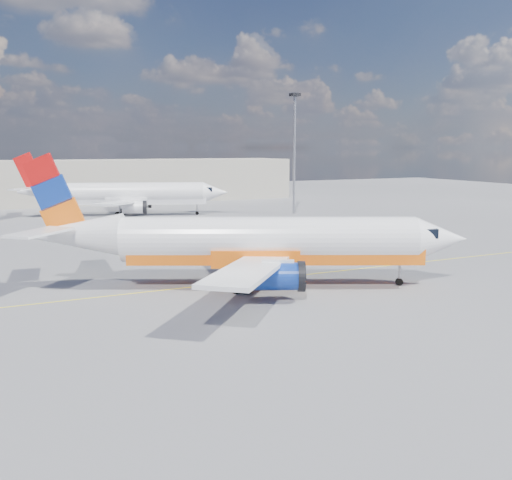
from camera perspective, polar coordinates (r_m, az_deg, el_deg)
name	(u,v)px	position (r m, az deg, el deg)	size (l,w,h in m)	color
ground	(254,291)	(41.66, -0.19, -5.09)	(240.00, 240.00, 0.00)	slate
taxi_line	(238,282)	(44.32, -1.84, -4.22)	(70.00, 0.15, 0.01)	yellow
terminal_main	(113,181)	(113.90, -14.15, 5.77)	(70.00, 14.00, 8.00)	#B5AE9C
main_jet	(255,242)	(42.50, -0.13, -0.21)	(32.35, 24.31, 10.02)	white
second_jet	(127,195)	(89.49, -12.75, 4.46)	(31.80, 24.10, 9.68)	white
gse_tug	(374,250)	(54.96, 11.67, -0.96)	(2.55, 2.03, 1.62)	black
traffic_cone	(296,279)	(44.17, 4.05, -3.90)	(0.43, 0.43, 0.60)	white
floodlight_mast	(294,142)	(90.36, 3.86, 9.73)	(1.36, 1.36, 18.60)	#9999A1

